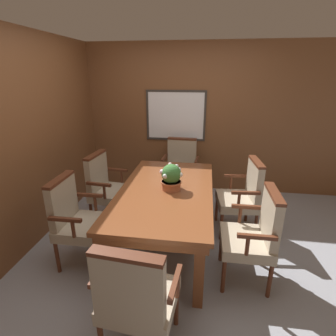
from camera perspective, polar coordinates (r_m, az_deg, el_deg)
ground_plane at (r=3.24m, az=-0.50°, el=-17.53°), size 14.00×14.00×0.00m
wall_back at (r=4.52m, az=3.18°, el=10.44°), size 7.20×0.08×2.45m
wall_left at (r=3.33m, az=-29.45°, el=4.38°), size 0.06×7.20×2.45m
dining_table at (r=3.02m, az=-0.41°, el=-6.18°), size 1.04×1.91×0.73m
chair_right_near at (r=2.71m, az=18.40°, el=-13.26°), size 0.48×0.57×0.98m
chair_right_far at (r=3.47m, az=16.05°, el=-5.35°), size 0.53×0.60×0.98m
chair_head_near at (r=2.02m, az=-6.96°, el=-25.87°), size 0.60×0.52×0.98m
chair_left_near at (r=2.99m, az=-19.47°, el=-10.05°), size 0.48×0.57×0.98m
chair_head_far at (r=4.32m, az=2.74°, el=0.48°), size 0.59×0.51×0.98m
chair_left_far at (r=3.67m, az=-13.32°, el=-3.71°), size 0.53×0.60×0.98m
potted_plant at (r=2.93m, az=0.70°, el=-2.00°), size 0.26×0.23×0.30m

